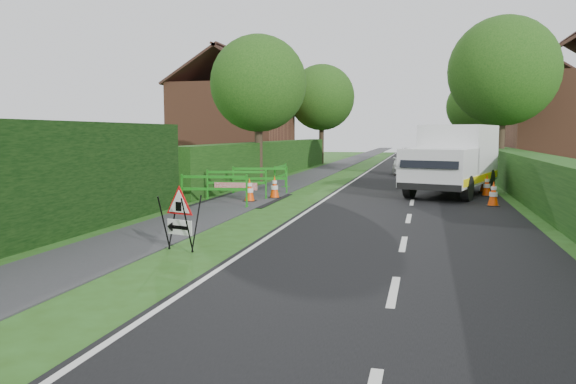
{
  "coord_description": "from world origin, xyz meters",
  "views": [
    {
      "loc": [
        2.89,
        -6.85,
        2.24
      ],
      "look_at": [
        0.01,
        4.89,
        0.97
      ],
      "focal_mm": 35.0,
      "sensor_mm": 36.0,
      "label": 1
    }
  ],
  "objects": [
    {
      "name": "hatchback_car",
      "position": [
        1.96,
        24.54,
        0.68
      ],
      "size": [
        1.78,
        4.08,
        1.37
      ],
      "primitive_type": "imported",
      "rotation": [
        0.0,
        0.0,
        0.04
      ],
      "color": "white",
      "rests_on": "ground"
    },
    {
      "name": "hedge_east",
      "position": [
        6.5,
        16.0,
        0.0
      ],
      "size": [
        1.2,
        50.0,
        1.5
      ],
      "primitive_type": "cube",
      "color": "#14380F",
      "rests_on": "ground"
    },
    {
      "name": "ped_barrier_3",
      "position": [
        -2.67,
        14.56,
        0.63
      ],
      "size": [
        0.44,
        2.07,
        1.0
      ],
      "rotation": [
        0.0,
        0.0,
        1.61
      ],
      "color": "#197C16",
      "rests_on": "ground"
    },
    {
      "name": "ped_barrier_2",
      "position": [
        -3.11,
        13.19,
        0.63
      ],
      "size": [
        2.09,
        0.81,
        1.0
      ],
      "rotation": [
        0.0,
        0.0,
        0.23
      ],
      "color": "#197C16",
      "rests_on": "ground"
    },
    {
      "name": "triangle_sign",
      "position": [
        -1.61,
        2.81,
        0.73
      ],
      "size": [
        0.89,
        0.89,
        1.06
      ],
      "rotation": [
        0.0,
        0.0,
        -0.29
      ],
      "color": "black",
      "rests_on": "ground"
    },
    {
      "name": "traffic_cone_0",
      "position": [
        4.94,
        11.22,
        0.39
      ],
      "size": [
        0.38,
        0.38,
        0.79
      ],
      "color": "black",
      "rests_on": "ground"
    },
    {
      "name": "traffic_cone_4",
      "position": [
        -2.14,
        11.71,
        0.39
      ],
      "size": [
        0.38,
        0.38,
        0.79
      ],
      "color": "black",
      "rests_on": "ground"
    },
    {
      "name": "tree_fw",
      "position": [
        -4.6,
        34.0,
        4.83
      ],
      "size": [
        4.8,
        4.8,
        7.24
      ],
      "color": "#2D2116",
      "rests_on": "ground"
    },
    {
      "name": "redwhite_plank",
      "position": [
        -3.34,
        11.08,
        0.0
      ],
      "size": [
        1.5,
        0.12,
        0.25
      ],
      "primitive_type": "cube",
      "rotation": [
        0.0,
        0.0,
        0.05
      ],
      "color": "red",
      "rests_on": "ground"
    },
    {
      "name": "house_west",
      "position": [
        -10.0,
        30.0,
        2.9
      ],
      "size": [
        7.5,
        7.4,
        7.88
      ],
      "color": "brown",
      "rests_on": "ground"
    },
    {
      "name": "tree_ne",
      "position": [
        6.4,
        22.0,
        5.17
      ],
      "size": [
        5.2,
        5.2,
        7.79
      ],
      "color": "#2D2116",
      "rests_on": "ground"
    },
    {
      "name": "traffic_cone_1",
      "position": [
        5.03,
        14.11,
        0.39
      ],
      "size": [
        0.38,
        0.38,
        0.79
      ],
      "color": "black",
      "rests_on": "ground"
    },
    {
      "name": "house_east_a",
      "position": [
        11.0,
        28.0,
        2.9
      ],
      "size": [
        7.5,
        7.4,
        7.88
      ],
      "color": "brown",
      "rests_on": "ground"
    },
    {
      "name": "ped_barrier_0",
      "position": [
        -3.33,
        9.07,
        0.63
      ],
      "size": [
        2.09,
        0.65,
        1.0
      ],
      "rotation": [
        0.0,
        0.0,
        0.15
      ],
      "color": "#197C16",
      "rests_on": "ground"
    },
    {
      "name": "tree_nw",
      "position": [
        -4.6,
        18.0,
        4.48
      ],
      "size": [
        4.4,
        4.4,
        6.7
      ],
      "color": "#2D2116",
      "rests_on": "ground"
    },
    {
      "name": "ground",
      "position": [
        0.0,
        0.0,
        0.0
      ],
      "size": [
        120.0,
        120.0,
        0.0
      ],
      "primitive_type": "plane",
      "color": "#284D16",
      "rests_on": "ground"
    },
    {
      "name": "works_van",
      "position": [
        3.88,
        14.42,
        1.34
      ],
      "size": [
        3.69,
        5.92,
        2.53
      ],
      "rotation": [
        0.0,
        0.0,
        -0.3
      ],
      "color": "silver",
      "rests_on": "ground"
    },
    {
      "name": "ped_barrier_1",
      "position": [
        -3.36,
        11.26,
        0.63
      ],
      "size": [
        2.08,
        0.82,
        1.0
      ],
      "rotation": [
        0.0,
        0.0,
        0.24
      ],
      "color": "#197C16",
      "rests_on": "ground"
    },
    {
      "name": "house_east_b",
      "position": [
        12.0,
        42.0,
        2.9
      ],
      "size": [
        7.5,
        7.4,
        7.88
      ],
      "color": "brown",
      "rests_on": "ground"
    },
    {
      "name": "tree_fe",
      "position": [
        6.4,
        38.0,
        4.22
      ],
      "size": [
        4.2,
        4.2,
        6.33
      ],
      "color": "#2D2116",
      "rests_on": "ground"
    },
    {
      "name": "footpath",
      "position": [
        -3.0,
        35.0,
        0.01
      ],
      "size": [
        2.0,
        90.0,
        0.02
      ],
      "primitive_type": "cube",
      "color": "#2D2D30",
      "rests_on": "ground"
    },
    {
      "name": "hedge_west_far",
      "position": [
        -5.0,
        22.0,
        0.0
      ],
      "size": [
        1.0,
        24.0,
        1.8
      ],
      "primitive_type": "cube",
      "color": "#14380F",
      "rests_on": "ground"
    },
    {
      "name": "road_surface",
      "position": [
        2.5,
        35.0,
        0.0
      ],
      "size": [
        6.0,
        90.0,
        0.02
      ],
      "primitive_type": "cube",
      "color": "black",
      "rests_on": "ground"
    },
    {
      "name": "traffic_cone_3",
      "position": [
        -2.69,
        10.58,
        0.39
      ],
      "size": [
        0.38,
        0.38,
        0.79
      ],
      "color": "black",
      "rests_on": "ground"
    },
    {
      "name": "traffic_cone_2",
      "position": [
        5.1,
        15.62,
        0.39
      ],
      "size": [
        0.38,
        0.38,
        0.79
      ],
      "color": "black",
      "rests_on": "ground"
    }
  ]
}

